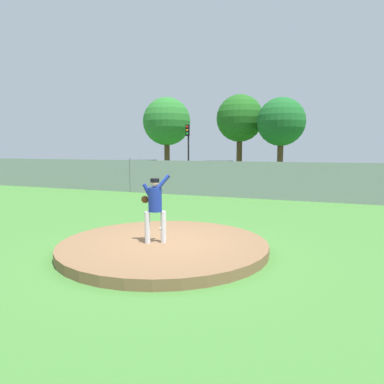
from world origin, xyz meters
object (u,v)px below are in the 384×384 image
baseball (161,229)px  parked_car_teal (138,173)px  pitcher_youth (155,203)px  parked_car_champagne (216,175)px  parked_car_red (338,178)px  parked_car_charcoal (258,176)px  traffic_light_near (188,142)px

baseball → parked_car_teal: size_ratio=0.02×
pitcher_youth → parked_car_teal: pitcher_youth is taller
pitcher_youth → parked_car_champagne: size_ratio=0.41×
parked_car_red → pitcher_youth: bearing=-105.1°
parked_car_charcoal → traffic_light_near: traffic_light_near is taller
parked_car_charcoal → traffic_light_near: 8.60m
pitcher_youth → baseball: 1.65m
baseball → parked_car_teal: (-8.58, 12.92, 0.57)m
pitcher_youth → parked_car_teal: bearing=122.7°
pitcher_youth → baseball: size_ratio=22.43×
pitcher_youth → parked_car_charcoal: 14.50m
baseball → parked_car_red: size_ratio=0.02×
pitcher_youth → parked_car_charcoal: (-0.53, 14.49, -0.37)m
parked_car_champagne → baseball: bearing=-78.0°
parked_car_champagne → traffic_light_near: bearing=130.6°
baseball → parked_car_teal: 15.52m
baseball → traffic_light_near: bearing=110.8°
baseball → pitcher_youth: bearing=-67.9°
parked_car_charcoal → traffic_light_near: (-6.80, 4.74, 2.29)m
baseball → parked_car_teal: bearing=123.6°
baseball → parked_car_champagne: parked_car_champagne is taller
pitcher_youth → traffic_light_near: 20.66m
parked_car_red → parked_car_teal: (-13.17, -0.90, 0.05)m
pitcher_youth → parked_car_teal: 16.87m
parked_car_champagne → parked_car_teal: bearing=-176.3°
parked_car_teal → traffic_light_near: bearing=70.6°
pitcher_youth → parked_car_champagne: (-3.35, 14.57, -0.36)m
parked_car_champagne → parked_car_red: bearing=4.1°
baseball → parked_car_red: bearing=71.6°
parked_car_champagne → traffic_light_near: traffic_light_near is taller
baseball → parked_car_teal: parked_car_teal is taller
parked_car_charcoal → parked_car_teal: bearing=-178.1°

